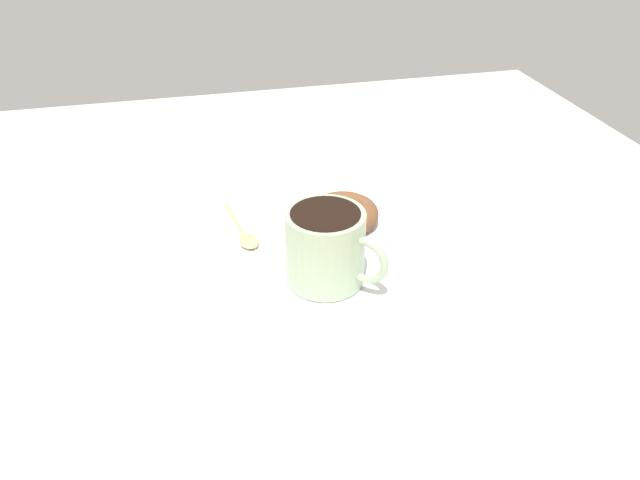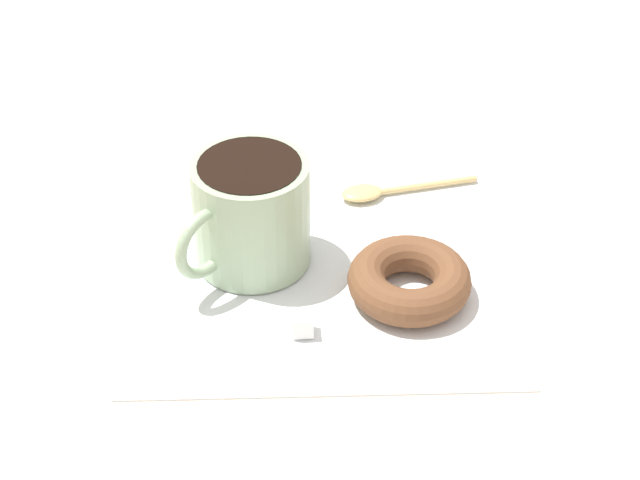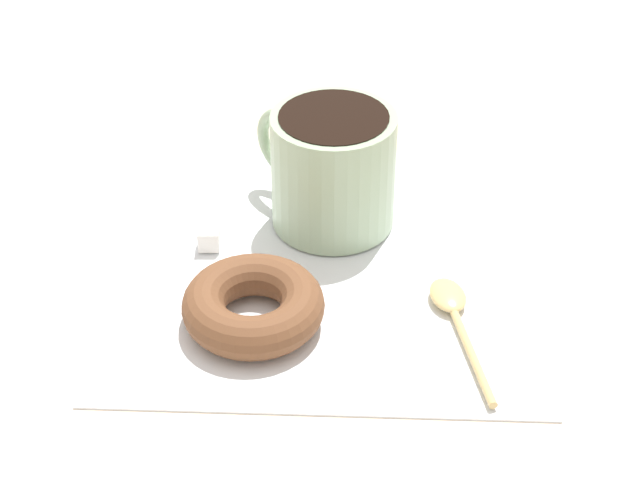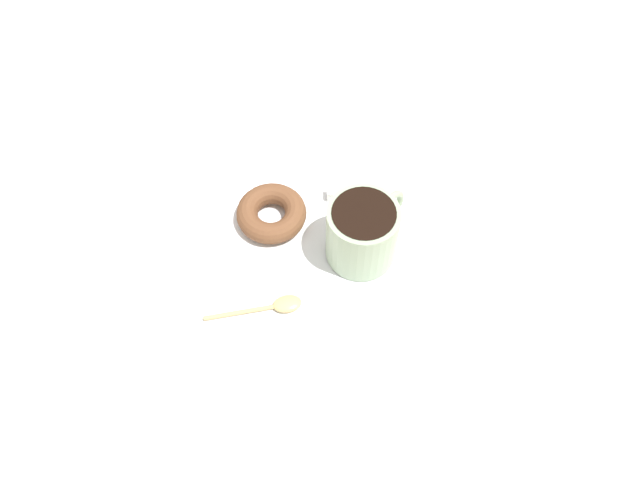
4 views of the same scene
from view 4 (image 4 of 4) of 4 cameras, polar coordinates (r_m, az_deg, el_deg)
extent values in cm
cube|color=beige|center=(83.63, -1.19, -0.88)|extent=(120.00, 120.00, 2.00)
cube|color=white|center=(82.33, 0.00, -0.80)|extent=(30.79, 30.79, 0.30)
cylinder|color=#9EB793|center=(78.35, 3.85, 0.61)|extent=(9.07, 9.07, 8.83)
cylinder|color=black|center=(74.86, 4.04, 2.37)|extent=(7.87, 7.87, 0.60)
torus|color=#9EB793|center=(80.69, 6.23, 2.77)|extent=(4.77, 4.77, 5.85)
torus|color=brown|center=(83.78, -4.46, 2.46)|extent=(9.42, 9.42, 2.89)
ellipsoid|color=#D8B772|center=(77.82, -3.01, -5.84)|extent=(2.96, 3.95, 0.90)
cylinder|color=#D8B772|center=(77.99, -7.14, -6.55)|extent=(2.12, 9.42, 0.56)
cube|color=white|center=(86.30, 1.15, 4.26)|extent=(1.53, 1.53, 1.53)
camera|label=1|loc=(0.74, 58.74, 8.25)|focal=35.00mm
camera|label=2|loc=(1.11, 2.89, 48.79)|focal=60.00mm
camera|label=3|loc=(0.77, -54.80, 17.47)|focal=60.00mm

